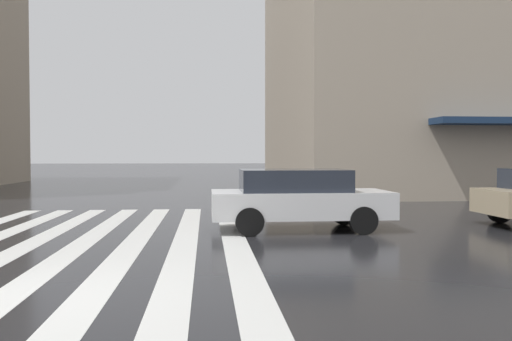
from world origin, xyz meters
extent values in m
plane|color=black|center=(0.00, 0.00, 0.00)|extent=(220.00, 220.00, 0.00)
cube|color=silver|center=(4.00, -2.70, 0.00)|extent=(13.00, 0.50, 0.01)
cube|color=silver|center=(4.00, -1.70, 0.00)|extent=(13.00, 0.50, 0.01)
cube|color=silver|center=(4.00, -0.70, 0.00)|extent=(13.00, 0.50, 0.01)
cube|color=silver|center=(4.00, 0.30, 0.00)|extent=(13.00, 0.50, 0.01)
cube|color=silver|center=(4.00, 1.30, 0.00)|extent=(13.00, 0.50, 0.01)
cylinder|color=black|center=(6.33, -9.67, 0.31)|extent=(0.20, 0.62, 0.62)
cube|color=silver|center=(5.50, -4.30, 0.61)|extent=(1.75, 4.10, 0.60)
cube|color=#232833|center=(5.50, -4.15, 1.16)|extent=(1.54, 2.46, 0.50)
cylinder|color=black|center=(6.33, -5.55, 0.31)|extent=(0.20, 0.62, 0.62)
cylinder|color=black|center=(4.67, -5.55, 0.31)|extent=(0.20, 0.62, 0.62)
cylinder|color=black|center=(6.33, -3.05, 0.31)|extent=(0.20, 0.62, 0.62)
cylinder|color=black|center=(4.67, -3.05, 0.31)|extent=(0.20, 0.62, 0.62)
camera|label=1|loc=(-6.46, -2.13, 1.73)|focal=36.73mm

